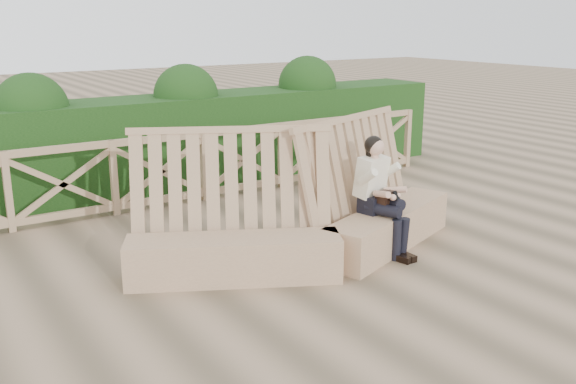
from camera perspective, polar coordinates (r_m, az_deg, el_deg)
ground at (r=6.98m, az=-0.02°, el=-8.19°), size 60.00×60.00×0.00m
bench at (r=7.53m, az=2.25°, el=-3.11°), size 4.44×1.72×1.62m
woman at (r=7.77m, az=8.13°, el=0.14°), size 0.46×0.86×1.42m
guardrail at (r=9.79m, az=-11.27°, el=1.82°), size 10.10×0.09×1.10m
hedge at (r=10.85m, az=-13.72°, el=4.04°), size 12.00×1.20×1.50m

